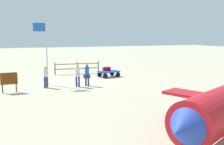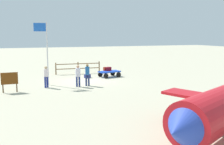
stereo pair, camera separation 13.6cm
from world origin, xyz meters
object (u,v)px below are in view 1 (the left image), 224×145
object	(u,v)px
suitcase_maroon	(107,69)
worker_lead	(78,74)
worker_supervisor	(46,75)
luggage_cart	(109,73)
suitcase_navy	(106,69)
worker_trailing	(87,73)
suitcase_dark	(87,76)
signboard	(9,80)
flagpole	(45,47)

from	to	relation	value
suitcase_maroon	worker_lead	bearing A→B (deg)	44.79
suitcase_maroon	worker_supervisor	world-z (taller)	worker_supervisor
worker_supervisor	luggage_cart	bearing A→B (deg)	-154.12
suitcase_navy	worker_trailing	size ratio (longest dim) A/B	0.35
suitcase_dark	worker_trailing	distance (m)	3.79
signboard	suitcase_maroon	bearing A→B (deg)	-154.96
worker_supervisor	flagpole	bearing A→B (deg)	-97.55
worker_trailing	signboard	world-z (taller)	worker_trailing
suitcase_dark	flagpole	distance (m)	5.26
suitcase_maroon	worker_lead	distance (m)	5.30
suitcase_dark	signboard	world-z (taller)	signboard
suitcase_maroon	signboard	bearing A→B (deg)	25.04
suitcase_dark	signboard	bearing A→B (deg)	31.07
suitcase_dark	signboard	size ratio (longest dim) A/B	0.44
suitcase_navy	flagpole	xyz separation A→B (m)	(5.80, 2.28, 2.26)
suitcase_dark	worker_supervisor	xyz separation A→B (m)	(4.03, 3.18, 0.76)
suitcase_navy	suitcase_dark	size ratio (longest dim) A/B	0.97
suitcase_dark	worker_trailing	size ratio (longest dim) A/B	0.36
suitcase_navy	suitcase_dark	distance (m)	2.00
suitcase_dark	worker_lead	bearing A→B (deg)	64.87
worker_trailing	worker_supervisor	bearing A→B (deg)	-7.22
suitcase_dark	flagpole	bearing A→B (deg)	28.68
suitcase_navy	suitcase_maroon	distance (m)	0.15
suitcase_navy	suitcase_maroon	world-z (taller)	suitcase_maroon
worker_trailing	worker_supervisor	distance (m)	3.10
worker_trailing	flagpole	bearing A→B (deg)	-26.18
suitcase_maroon	signboard	distance (m)	9.49
suitcase_navy	worker_lead	world-z (taller)	worker_lead
suitcase_maroon	worker_lead	world-z (taller)	worker_lead
signboard	worker_lead	bearing A→B (deg)	-176.64
worker_supervisor	signboard	world-z (taller)	worker_supervisor
suitcase_navy	suitcase_dark	xyz separation A→B (m)	(1.91, 0.15, -0.56)
worker_trailing	signboard	distance (m)	5.62
worker_supervisor	signboard	xyz separation A→B (m)	(2.53, 0.77, -0.03)
flagpole	suitcase_maroon	bearing A→B (deg)	-159.72
worker_trailing	worker_lead	bearing A→B (deg)	7.25
worker_supervisor	signboard	distance (m)	2.65
worker_supervisor	signboard	bearing A→B (deg)	16.95
worker_supervisor	flagpole	size ratio (longest dim) A/B	0.33
luggage_cart	suitcase_navy	size ratio (longest dim) A/B	3.64
signboard	worker_trailing	bearing A→B (deg)	-176.10
luggage_cart	flagpole	distance (m)	6.75
worker_lead	flagpole	world-z (taller)	flagpole
luggage_cart	worker_supervisor	distance (m)	6.78
worker_trailing	suitcase_navy	bearing A→B (deg)	-127.63
suitcase_maroon	suitcase_dark	bearing A→B (deg)	1.77
suitcase_maroon	suitcase_dark	xyz separation A→B (m)	(2.04, 0.06, -0.57)
luggage_cart	worker_trailing	distance (m)	4.53
luggage_cart	signboard	xyz separation A→B (m)	(8.61, 3.72, 0.48)
luggage_cart	worker_supervisor	world-z (taller)	worker_supervisor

